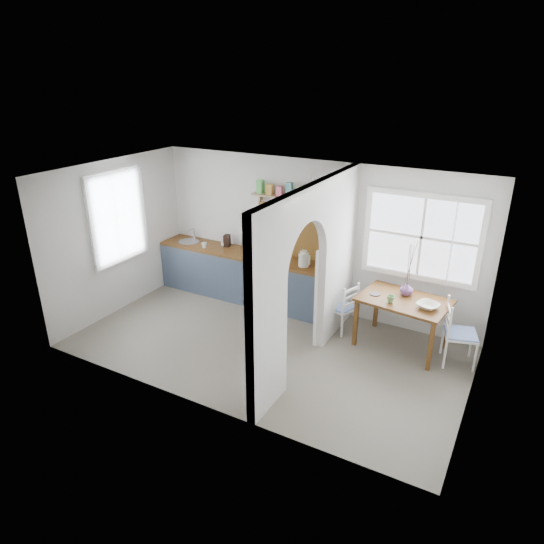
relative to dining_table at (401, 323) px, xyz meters
The scene contains 26 objects.
floor 2.08m from the dining_table, 150.36° to the right, with size 5.80×3.20×0.01m, color #6B6558.
ceiling 3.00m from the dining_table, 150.36° to the right, with size 5.80×3.20×0.01m, color silver.
walls 2.23m from the dining_table, 150.36° to the right, with size 5.81×3.21×2.60m.
partition 1.78m from the dining_table, 138.43° to the right, with size 0.12×3.20×2.60m.
kitchen_window 4.91m from the dining_table, 167.75° to the right, with size 0.10×1.16×1.50m, color white, non-canonical shape.
nook_window 1.32m from the dining_table, 87.06° to the left, with size 1.76×0.10×1.30m, color white, non-canonical shape.
counter 2.92m from the dining_table, behind, with size 3.50×0.60×0.90m.
sink 4.24m from the dining_table, behind, with size 0.40×0.40×0.02m, color silver.
backsplash 2.27m from the dining_table, 163.99° to the left, with size 1.65×0.03×0.90m, color brown.
shelf 2.59m from the dining_table, 166.30° to the left, with size 1.75×0.20×0.21m.
pendant_lamp 2.20m from the dining_table, behind, with size 0.26×0.26×0.16m, color beige.
utensil_rail 1.57m from the dining_table, behind, with size 0.02×0.02×0.50m, color silver.
dining_table is the anchor object (origin of this frame).
chair_left 0.98m from the dining_table, behind, with size 0.38×0.38×0.84m, color white, non-canonical shape.
chair_right 0.85m from the dining_table, ahead, with size 0.44×0.44×0.96m, color white, non-canonical shape.
kettle 1.88m from the dining_table, behind, with size 0.23×0.18×0.28m, color beige, non-canonical shape.
mug_a 3.77m from the dining_table, behind, with size 0.11×0.11×0.10m, color silver.
mug_b 3.53m from the dining_table, behind, with size 0.11×0.11×0.09m, color white.
knife_block 3.50m from the dining_table, behind, with size 0.10×0.14×0.22m, color black.
jar 2.77m from the dining_table, behind, with size 0.10×0.10×0.16m, color tan.
towel_magenta 1.20m from the dining_table, behind, with size 0.02×0.03×0.49m, color #AB1253.
towel_orange 1.20m from the dining_table, behind, with size 0.02×0.03×0.50m, color orange.
bowl 0.58m from the dining_table, 17.98° to the right, with size 0.30×0.30×0.07m, color white.
table_cup 0.52m from the dining_table, 127.14° to the right, with size 0.11×0.11×0.11m, color #6BA563.
plate 0.59m from the dining_table, behind, with size 0.15×0.15×0.01m, color #3B2E2E.
vase 0.53m from the dining_table, 96.53° to the left, with size 0.20×0.20×0.21m, color #664174.
Camera 1 is at (3.18, -5.55, 3.92)m, focal length 32.00 mm.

